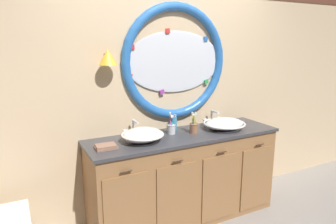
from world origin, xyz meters
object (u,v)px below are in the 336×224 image
Objects in this scene: sink_basin_right at (224,124)px; folded_hand_towel at (106,147)px; sink_basin_left at (143,135)px; soap_dispenser at (174,123)px; toothbrush_holder_left at (171,128)px; toothbrush_holder_right at (194,127)px.

folded_hand_towel is (-1.28, -0.02, -0.04)m from sink_basin_right.
sink_basin_left is 0.92m from sink_basin_right.
soap_dispenser is at bearing 155.80° from sink_basin_right.
sink_basin_left is 2.15× the size of folded_hand_towel.
toothbrush_holder_left is 0.23m from toothbrush_holder_right.
sink_basin_left is 1.77× the size of toothbrush_holder_left.
toothbrush_holder_left reaches higher than toothbrush_holder_right.
folded_hand_towel is at bearing -177.06° from toothbrush_holder_right.
sink_basin_left is 1.85× the size of toothbrush_holder_right.
toothbrush_holder_right is 1.17× the size of folded_hand_towel.
toothbrush_holder_right is at bearing -19.19° from toothbrush_holder_left.
toothbrush_holder_right reaches higher than soap_dispenser.
toothbrush_holder_right is at bearing 2.94° from folded_hand_towel.
toothbrush_holder_left is at bearing 15.69° from sink_basin_left.
soap_dispenser reaches higher than folded_hand_towel.
toothbrush_holder_left is at bearing 9.86° from folded_hand_towel.
folded_hand_towel is (-0.91, -0.05, -0.04)m from toothbrush_holder_right.
sink_basin_right is at bearing 0.00° from sink_basin_left.
soap_dispenser is (0.10, 0.12, 0.02)m from toothbrush_holder_left.
sink_basin_right is at bearing 1.07° from folded_hand_towel.
toothbrush_holder_left is (-0.58, 0.10, 0.00)m from sink_basin_right.
sink_basin_left is 0.56m from toothbrush_holder_right.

